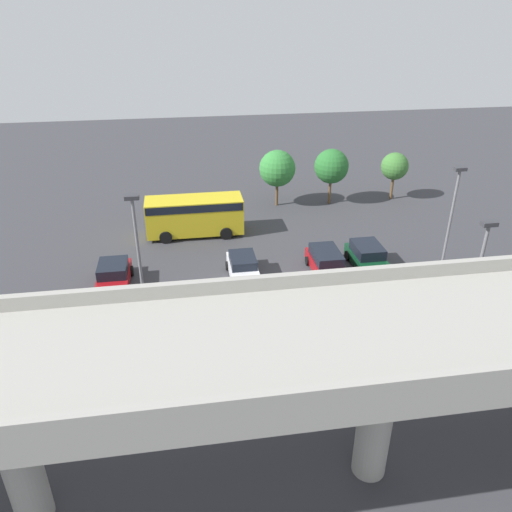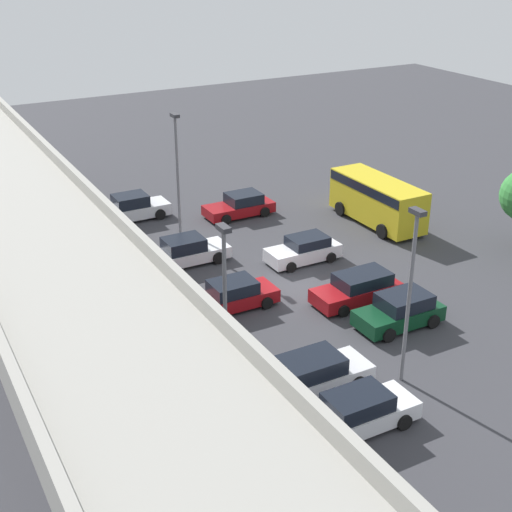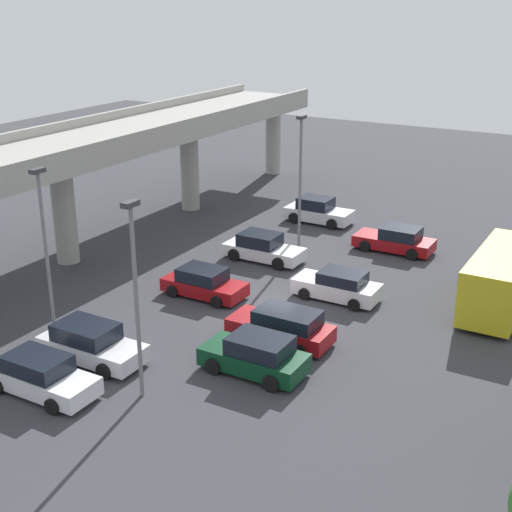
% 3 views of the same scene
% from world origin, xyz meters
% --- Properties ---
extents(ground_plane, '(105.81, 105.81, 0.00)m').
position_xyz_m(ground_plane, '(0.00, 0.00, 0.00)').
color(ground_plane, '#38383D').
extents(highway_overpass, '(50.66, 6.28, 7.30)m').
position_xyz_m(highway_overpass, '(0.00, 13.49, 5.86)').
color(highway_overpass, '#9E9B93').
rests_on(highway_overpass, ground_plane).
extents(parked_car_0, '(2.06, 4.69, 1.55)m').
position_xyz_m(parked_car_0, '(-11.15, 4.25, 0.73)').
color(parked_car_0, silver).
rests_on(parked_car_0, ground_plane).
extents(parked_car_1, '(2.17, 4.69, 1.61)m').
position_xyz_m(parked_car_1, '(-8.22, 4.35, 0.77)').
color(parked_car_1, silver).
rests_on(parked_car_1, ground_plane).
extents(parked_car_2, '(2.21, 4.32, 1.63)m').
position_xyz_m(parked_car_2, '(-5.70, -2.20, 0.78)').
color(parked_car_2, '#0C381E').
rests_on(parked_car_2, ground_plane).
extents(parked_car_3, '(2.13, 4.67, 1.56)m').
position_xyz_m(parked_car_3, '(-2.75, -1.86, 0.75)').
color(parked_car_3, maroon).
rests_on(parked_car_3, ground_plane).
extents(parked_car_4, '(2.10, 4.30, 1.48)m').
position_xyz_m(parked_car_4, '(-0.22, 3.98, 0.70)').
color(parked_car_4, maroon).
rests_on(parked_car_4, ground_plane).
extents(parked_car_5, '(2.04, 4.35, 1.50)m').
position_xyz_m(parked_car_5, '(2.81, -2.10, 0.71)').
color(parked_car_5, silver).
rests_on(parked_car_5, ground_plane).
extents(parked_car_6, '(2.14, 4.67, 1.58)m').
position_xyz_m(parked_car_6, '(5.82, 3.93, 0.73)').
color(parked_car_6, silver).
rests_on(parked_car_6, ground_plane).
extents(parked_car_7, '(2.20, 4.67, 1.53)m').
position_xyz_m(parked_car_7, '(11.05, -2.26, 0.71)').
color(parked_car_7, maroon).
rests_on(parked_car_7, ground_plane).
extents(parked_car_8, '(2.17, 4.50, 1.70)m').
position_xyz_m(parked_car_8, '(13.93, 4.22, 0.78)').
color(parked_car_8, silver).
rests_on(parked_car_8, ground_plane).
extents(shuttle_bus, '(7.31, 2.79, 2.94)m').
position_xyz_m(shuttle_bus, '(5.57, -9.43, 1.75)').
color(shuttle_bus, gold).
rests_on(shuttle_bus, ground_plane).
extents(lamp_post_near_aisle, '(0.70, 0.35, 7.77)m').
position_xyz_m(lamp_post_near_aisle, '(-9.41, 0.71, 4.57)').
color(lamp_post_near_aisle, slate).
rests_on(lamp_post_near_aisle, ground_plane).
extents(lamp_post_mid_lot, '(0.70, 0.35, 7.99)m').
position_xyz_m(lamp_post_mid_lot, '(8.79, 3.08, 4.68)').
color(lamp_post_mid_lot, slate).
rests_on(lamp_post_mid_lot, ground_plane).
extents(lamp_post_by_overpass, '(0.70, 0.35, 7.59)m').
position_xyz_m(lamp_post_by_overpass, '(-6.92, 7.78, 4.47)').
color(lamp_post_by_overpass, slate).
rests_on(lamp_post_by_overpass, ground_plane).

